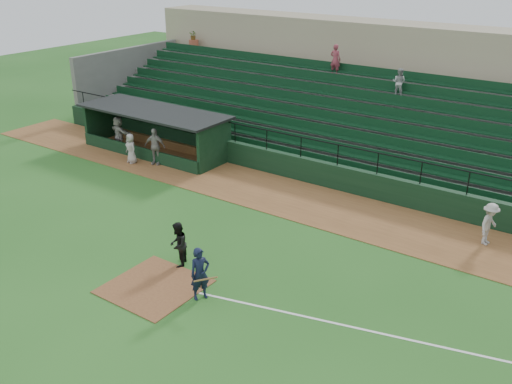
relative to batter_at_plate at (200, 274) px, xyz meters
The scene contains 12 objects.
ground 2.04m from the batter_at_plate, 161.03° to the left, with size 90.00×90.00×0.00m, color #245B1D.
warning_track 8.81m from the batter_at_plate, 101.36° to the left, with size 40.00×4.00×0.03m, color brown.
home_plate_dirt 1.99m from the batter_at_plate, 166.75° to the right, with size 3.00×3.00×0.03m, color brown.
foul_line 6.59m from the batter_at_plate, 15.95° to the left, with size 18.00×0.09×0.01m, color white.
stadium_structure 17.20m from the batter_at_plate, 95.79° to the left, with size 38.00×13.08×6.40m.
dugout 15.33m from the batter_at_plate, 138.50° to the left, with size 8.90×3.20×2.42m.
batter_at_plate is the anchor object (origin of this frame).
umpire 2.31m from the batter_at_plate, 150.18° to the left, with size 0.82×0.64×1.69m, color black.
runner 11.34m from the batter_at_plate, 54.07° to the left, with size 1.10×0.63×1.70m, color #ACA6A1.
dugout_player_a 13.01m from the batter_at_plate, 140.69° to the left, with size 1.15×0.48×1.96m, color gray.
dugout_player_b 13.63m from the batter_at_plate, 145.77° to the left, with size 0.78×0.51×1.59m, color #ACA5A0.
dugout_player_c 16.18m from the batter_at_plate, 146.61° to the left, with size 1.75×0.56×1.89m, color #ACA7A1.
Camera 1 is at (12.41, -12.63, 10.65)m, focal length 40.32 mm.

